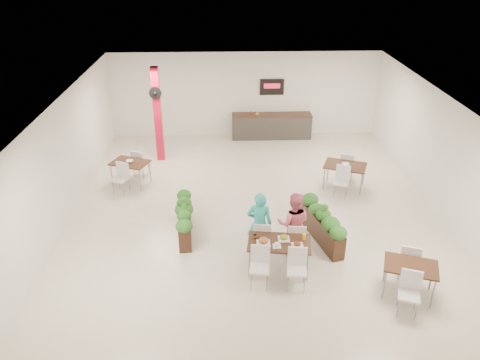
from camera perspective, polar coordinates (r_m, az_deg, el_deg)
name	(u,v)px	position (r m, az deg, el deg)	size (l,w,h in m)	color
ground	(254,214)	(13.01, 1.75, -4.13)	(12.00, 12.00, 0.00)	beige
room_shell	(255,147)	(12.09, 1.88, 4.04)	(10.10, 12.10, 3.22)	white
red_column	(158,114)	(15.90, -10.00, 7.95)	(0.40, 0.41, 3.20)	#B80C28
service_counter	(271,125)	(17.97, 3.85, 6.65)	(3.00, 0.64, 2.20)	#312E2C
main_table	(279,246)	(10.62, 4.73, -8.07)	(1.49, 1.76, 0.92)	#311F10
diner_man	(259,224)	(11.02, 2.37, -5.38)	(0.60, 0.39, 1.65)	teal
diner_woman	(293,224)	(11.11, 6.51, -5.34)	(0.79, 0.61, 1.62)	#E96780
planter_left	(184,216)	(12.01, -6.79, -4.35)	(0.51, 1.91, 1.00)	black
planter_right	(323,223)	(11.81, 10.05, -5.23)	(0.81, 1.91, 1.02)	black
side_table_a	(130,166)	(14.68, -13.24, 1.70)	(1.30, 1.66, 0.92)	#311F10
side_table_b	(345,168)	(14.45, 12.67, 1.38)	(1.43, 1.66, 0.92)	#311F10
side_table_c	(410,271)	(10.54, 20.04, -10.33)	(1.26, 1.67, 0.92)	#311F10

